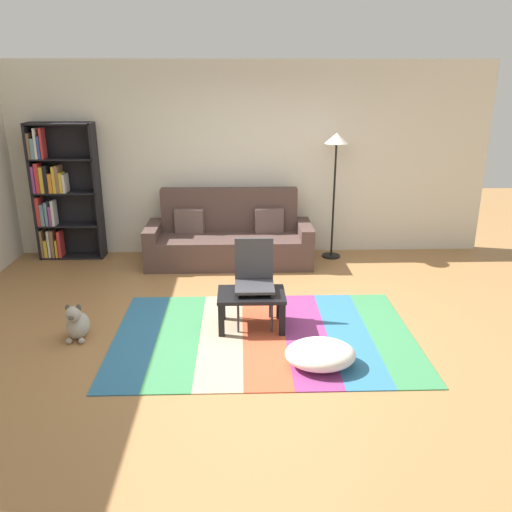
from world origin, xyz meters
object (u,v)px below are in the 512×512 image
object	(u,v)px
pouf	(320,354)
bookshelf	(58,193)
coffee_table	(251,300)
tv_remote	(255,294)
standing_lamp	(336,155)
folding_chair	(254,275)
dog	(77,324)
couch	(229,239)

from	to	relation	value
pouf	bookshelf	bearing A→B (deg)	135.66
coffee_table	tv_remote	bearing A→B (deg)	-58.27
coffee_table	tv_remote	xyz separation A→B (m)	(0.03, -0.05, 0.08)
bookshelf	tv_remote	bearing A→B (deg)	-42.01
pouf	tv_remote	bearing A→B (deg)	126.80
standing_lamp	tv_remote	bearing A→B (deg)	-117.10
folding_chair	bookshelf	bearing A→B (deg)	168.09
coffee_table	pouf	size ratio (longest dim) A/B	1.08
coffee_table	standing_lamp	world-z (taller)	standing_lamp
coffee_table	dog	world-z (taller)	dog
couch	standing_lamp	bearing A→B (deg)	6.80
couch	standing_lamp	size ratio (longest dim) A/B	1.29
bookshelf	tv_remote	size ratio (longest dim) A/B	12.63
couch	tv_remote	bearing A→B (deg)	-82.19
pouf	tv_remote	world-z (taller)	tv_remote
tv_remote	folding_chair	world-z (taller)	folding_chair
couch	bookshelf	xyz separation A→B (m)	(-2.37, 0.28, 0.60)
bookshelf	folding_chair	distance (m)	3.49
couch	coffee_table	world-z (taller)	couch
couch	coffee_table	distance (m)	2.08
bookshelf	pouf	distance (m)	4.59
couch	pouf	size ratio (longest dim) A/B	3.56
couch	tv_remote	size ratio (longest dim) A/B	15.07
coffee_table	couch	bearing A→B (deg)	97.16
bookshelf	tv_remote	xyz separation A→B (m)	(2.67, -2.40, -0.54)
bookshelf	dog	xyz separation A→B (m)	(0.91, -2.54, -0.77)
couch	folding_chair	xyz separation A→B (m)	(0.29, -1.94, 0.20)
bookshelf	pouf	bearing A→B (deg)	-44.34
pouf	dog	bearing A→B (deg)	165.16
bookshelf	coffee_table	xyz separation A→B (m)	(2.63, -2.35, -0.62)
folding_chair	couch	bearing A→B (deg)	126.45
couch	tv_remote	distance (m)	2.14
couch	pouf	world-z (taller)	couch
couch	dog	distance (m)	2.70
dog	folding_chair	xyz separation A→B (m)	(1.76, 0.32, 0.37)
dog	tv_remote	bearing A→B (deg)	4.60
bookshelf	folding_chair	xyz separation A→B (m)	(2.67, -2.22, -0.40)
pouf	folding_chair	world-z (taller)	folding_chair
bookshelf	folding_chair	world-z (taller)	bookshelf
standing_lamp	coffee_table	bearing A→B (deg)	-118.24
pouf	folding_chair	xyz separation A→B (m)	(-0.56, 0.94, 0.41)
standing_lamp	folding_chair	distance (m)	2.59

